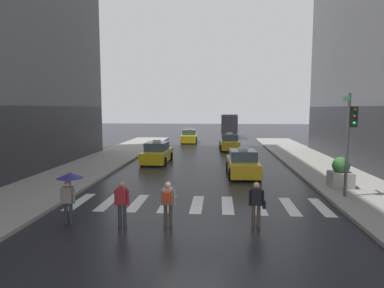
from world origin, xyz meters
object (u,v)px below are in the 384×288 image
at_px(taxi_fourth, 189,137).
at_px(pedestrian_with_handbag, 257,202).
at_px(pedestrian_with_umbrella, 69,184).
at_px(pedestrian_with_backpack, 168,201).
at_px(taxi_lead, 243,164).
at_px(pedestrian_plain_coat, 122,201).
at_px(box_truck, 229,125).
at_px(planter_near_corner, 341,173).
at_px(taxi_third, 229,143).
at_px(traffic_light_pole, 350,130).
at_px(taxi_second, 157,153).

distance_m(taxi_fourth, pedestrian_with_handbag, 29.79).
distance_m(pedestrian_with_umbrella, pedestrian_with_handbag, 6.82).
bearing_deg(pedestrian_with_umbrella, pedestrian_with_backpack, 0.71).
distance_m(taxi_lead, pedestrian_with_handbag, 9.49).
xyz_separation_m(taxi_fourth, pedestrian_plain_coat, (0.16, -29.68, 0.21)).
height_order(taxi_lead, pedestrian_plain_coat, taxi_lead).
xyz_separation_m(box_truck, planter_near_corner, (4.85, -30.89, -0.98)).
relative_size(taxi_third, box_truck, 0.61).
height_order(pedestrian_with_backpack, pedestrian_with_handbag, same).
relative_size(box_truck, pedestrian_plain_coat, 4.59).
bearing_deg(taxi_third, pedestrian_with_handbag, -89.36).
relative_size(taxi_fourth, pedestrian_with_handbag, 2.79).
xyz_separation_m(traffic_light_pole, pedestrian_with_handbag, (-4.66, -4.05, -2.32)).
relative_size(pedestrian_plain_coat, planter_near_corner, 1.03).
bearing_deg(planter_near_corner, taxi_second, 144.45).
relative_size(box_truck, pedestrian_with_backpack, 4.59).
height_order(taxi_lead, pedestrian_with_backpack, taxi_lead).
height_order(taxi_fourth, pedestrian_with_umbrella, pedestrian_with_umbrella).
distance_m(taxi_second, planter_near_corner, 13.74).
bearing_deg(taxi_second, taxi_lead, -35.05).
bearing_deg(taxi_fourth, box_truck, 55.37).
bearing_deg(box_truck, pedestrian_with_backpack, -95.14).
height_order(taxi_lead, box_truck, box_truck).
relative_size(traffic_light_pole, taxi_third, 1.04).
bearing_deg(traffic_light_pole, taxi_lead, 129.56).
relative_size(taxi_second, pedestrian_with_umbrella, 2.36).
distance_m(pedestrian_with_handbag, pedestrian_plain_coat, 4.85).
bearing_deg(taxi_second, pedestrian_with_handbag, -66.10).
distance_m(pedestrian_with_umbrella, pedestrian_with_backpack, 3.65).
bearing_deg(box_truck, planter_near_corner, -81.07).
distance_m(taxi_lead, pedestrian_with_backpack, 10.28).
distance_m(taxi_lead, pedestrian_with_umbrella, 12.01).
bearing_deg(taxi_second, pedestrian_with_umbrella, -92.48).
bearing_deg(pedestrian_with_backpack, pedestrian_with_handbag, 4.17).
bearing_deg(taxi_third, pedestrian_with_umbrella, -105.97).
height_order(box_truck, pedestrian_with_backpack, box_truck).
bearing_deg(planter_near_corner, pedestrian_with_handbag, -130.13).
xyz_separation_m(taxi_second, taxi_fourth, (1.18, 15.44, 0.00)).
relative_size(taxi_fourth, box_truck, 0.61).
distance_m(taxi_fourth, pedestrian_with_umbrella, 29.71).
bearing_deg(taxi_third, taxi_fourth, 124.88).
xyz_separation_m(traffic_light_pole, pedestrian_plain_coat, (-9.50, -4.36, -2.32)).
height_order(taxi_fourth, pedestrian_plain_coat, taxi_fourth).
distance_m(box_truck, pedestrian_plain_coat, 37.49).
bearing_deg(taxi_fourth, traffic_light_pole, -69.13).
bearing_deg(taxi_lead, pedestrian_with_umbrella, -125.49).
height_order(taxi_second, pedestrian_with_backpack, taxi_second).
bearing_deg(taxi_fourth, pedestrian_with_umbrella, -93.46).
bearing_deg(planter_near_corner, pedestrian_plain_coat, -147.58).
bearing_deg(traffic_light_pole, taxi_second, 137.62).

